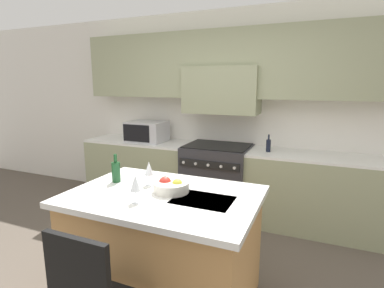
# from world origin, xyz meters

# --- Properties ---
(back_cabinetry) EXTENTS (10.00, 0.46, 2.70)m
(back_cabinetry) POSITION_xyz_m (0.00, 2.19, 1.61)
(back_cabinetry) COLOR silver
(back_cabinetry) RESTS_ON ground_plane
(back_counter) EXTENTS (3.97, 0.62, 0.92)m
(back_counter) POSITION_xyz_m (0.00, 1.94, 0.46)
(back_counter) COLOR gray
(back_counter) RESTS_ON ground_plane
(range_stove) EXTENTS (0.84, 0.70, 0.95)m
(range_stove) POSITION_xyz_m (-0.00, 1.92, 0.47)
(range_stove) COLOR #2D2D33
(range_stove) RESTS_ON ground_plane
(microwave) EXTENTS (0.54, 0.42, 0.29)m
(microwave) POSITION_xyz_m (-1.08, 1.94, 1.06)
(microwave) COLOR #B7B7BC
(microwave) RESTS_ON back_counter
(kitchen_island) EXTENTS (1.45, 1.01, 0.90)m
(kitchen_island) POSITION_xyz_m (0.13, 0.19, 0.46)
(kitchen_island) COLOR #B7844C
(kitchen_island) RESTS_ON ground_plane
(wine_bottle) EXTENTS (0.07, 0.07, 0.24)m
(wine_bottle) POSITION_xyz_m (-0.38, 0.28, 1.00)
(wine_bottle) COLOR #194723
(wine_bottle) RESTS_ON kitchen_island
(wine_glass_near) EXTENTS (0.07, 0.07, 0.20)m
(wine_glass_near) POSITION_xyz_m (0.04, -0.04, 1.04)
(wine_glass_near) COLOR white
(wine_glass_near) RESTS_ON kitchen_island
(wine_glass_far) EXTENTS (0.07, 0.07, 0.20)m
(wine_glass_far) POSITION_xyz_m (-0.07, 0.32, 1.04)
(wine_glass_far) COLOR white
(wine_glass_far) RESTS_ON kitchen_island
(fruit_bowl) EXTENTS (0.28, 0.28, 0.12)m
(fruit_bowl) POSITION_xyz_m (0.17, 0.25, 0.95)
(fruit_bowl) COLOR silver
(fruit_bowl) RESTS_ON kitchen_island
(oil_bottle_on_counter) EXTENTS (0.06, 0.06, 0.21)m
(oil_bottle_on_counter) POSITION_xyz_m (0.65, 1.92, 1.00)
(oil_bottle_on_counter) COLOR black
(oil_bottle_on_counter) RESTS_ON back_counter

